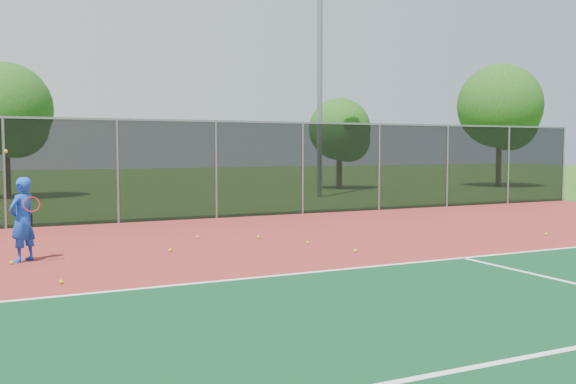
# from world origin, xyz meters

# --- Properties ---
(ground) EXTENTS (120.00, 120.00, 0.00)m
(ground) POSITION_xyz_m (0.00, 0.00, 0.00)
(ground) COLOR #284F16
(ground) RESTS_ON ground
(court_apron) EXTENTS (30.00, 20.00, 0.02)m
(court_apron) POSITION_xyz_m (0.00, 2.00, 0.01)
(court_apron) COLOR maroon
(court_apron) RESTS_ON ground
(fence_back) EXTENTS (30.00, 0.06, 3.03)m
(fence_back) POSITION_xyz_m (0.00, 12.00, 1.56)
(fence_back) COLOR black
(fence_back) RESTS_ON court_apron
(tennis_player) EXTENTS (0.70, 0.76, 2.16)m
(tennis_player) POSITION_xyz_m (-5.87, 6.38, 0.84)
(tennis_player) COLOR blue
(tennis_player) RESTS_ON court_apron
(practice_ball_0) EXTENTS (0.07, 0.07, 0.07)m
(practice_ball_0) POSITION_xyz_m (6.14, 4.73, 0.06)
(practice_ball_0) COLOR #C8CC17
(practice_ball_0) RESTS_ON court_apron
(practice_ball_2) EXTENTS (0.07, 0.07, 0.07)m
(practice_ball_2) POSITION_xyz_m (-0.57, 7.32, 0.06)
(practice_ball_2) COLOR #C8CC17
(practice_ball_2) RESTS_ON court_apron
(practice_ball_3) EXTENTS (0.07, 0.07, 0.07)m
(practice_ball_3) POSITION_xyz_m (0.09, 5.99, 0.06)
(practice_ball_3) COLOR #C8CC17
(practice_ball_3) RESTS_ON court_apron
(practice_ball_4) EXTENTS (0.07, 0.07, 0.07)m
(practice_ball_4) POSITION_xyz_m (-6.10, 6.14, 0.06)
(practice_ball_4) COLOR #C8CC17
(practice_ball_4) RESTS_ON court_apron
(practice_ball_5) EXTENTS (0.07, 0.07, 0.07)m
(practice_ball_5) POSITION_xyz_m (-3.01, 6.31, 0.06)
(practice_ball_5) COLOR #C8CC17
(practice_ball_5) RESTS_ON court_apron
(practice_ball_6) EXTENTS (0.07, 0.07, 0.07)m
(practice_ball_6) POSITION_xyz_m (-1.89, 7.98, 0.06)
(practice_ball_6) COLOR #C8CC17
(practice_ball_6) RESTS_ON court_apron
(practice_ball_7) EXTENTS (0.07, 0.07, 0.07)m
(practice_ball_7) POSITION_xyz_m (-5.45, 3.93, 0.06)
(practice_ball_7) COLOR #C8CC17
(practice_ball_7) RESTS_ON court_apron
(practice_ball_8) EXTENTS (0.07, 0.07, 0.07)m
(practice_ball_8) POSITION_xyz_m (0.46, 4.54, 0.06)
(practice_ball_8) COLOR #C8CC17
(practice_ball_8) RESTS_ON court_apron
(floodlight_n) EXTENTS (0.90, 0.40, 12.31)m
(floodlight_n) POSITION_xyz_m (6.97, 18.18, 6.93)
(floodlight_n) COLOR gray
(floodlight_n) RESTS_ON ground
(tree_back_left) EXTENTS (4.00, 4.00, 5.87)m
(tree_back_left) POSITION_xyz_m (-5.46, 23.35, 3.68)
(tree_back_left) COLOR #3A2615
(tree_back_left) RESTS_ON ground
(tree_back_mid) EXTENTS (3.28, 3.28, 4.82)m
(tree_back_mid) POSITION_xyz_m (10.69, 22.59, 3.02)
(tree_back_mid) COLOR #3A2615
(tree_back_mid) RESTS_ON ground
(tree_back_right) EXTENTS (4.65, 4.65, 6.84)m
(tree_back_right) POSITION_xyz_m (19.60, 20.27, 4.29)
(tree_back_right) COLOR #3A2615
(tree_back_right) RESTS_ON ground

